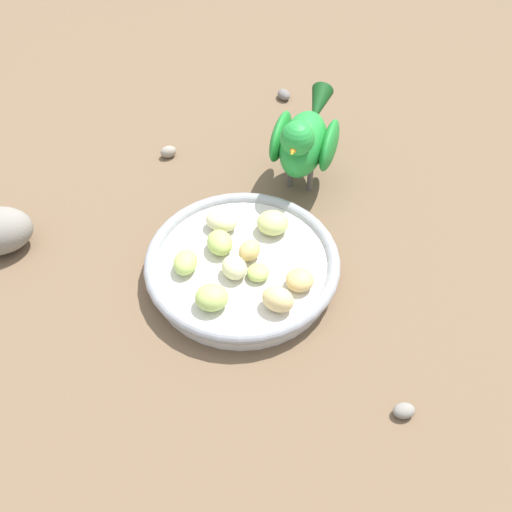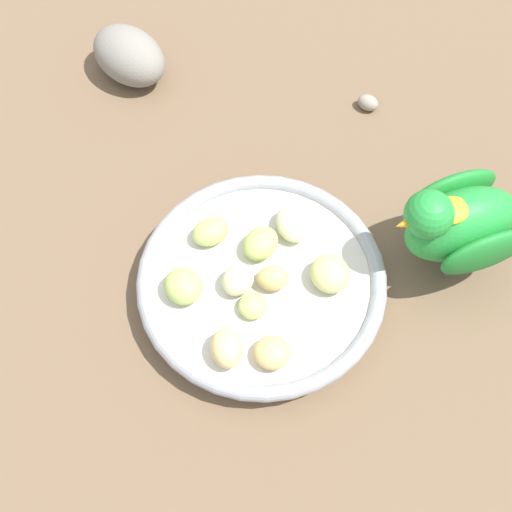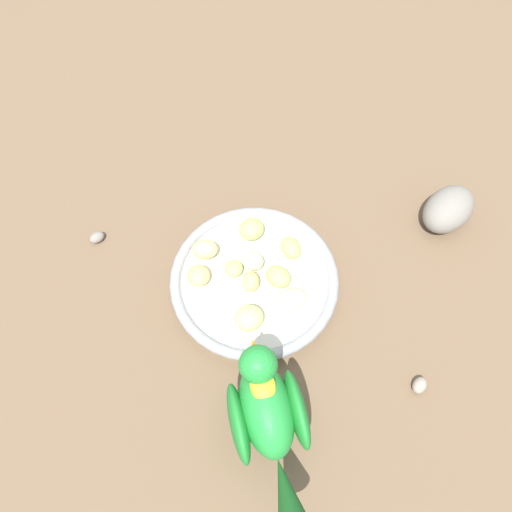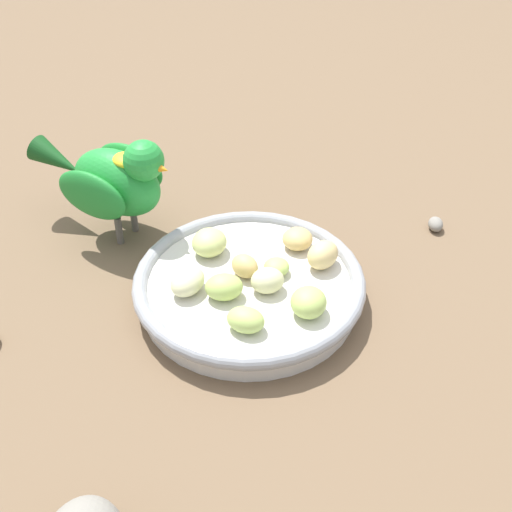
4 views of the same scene
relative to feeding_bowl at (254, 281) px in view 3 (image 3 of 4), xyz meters
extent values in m
plane|color=brown|center=(-0.01, 0.01, -0.02)|extent=(4.00, 4.00, 0.00)
cylinder|color=beige|center=(0.00, 0.00, -0.01)|extent=(0.21, 0.21, 0.03)
torus|color=#93969B|center=(0.00, 0.00, 0.01)|extent=(0.23, 0.23, 0.01)
ellipsoid|color=beige|center=(0.01, 0.06, 0.02)|extent=(0.05, 0.05, 0.02)
ellipsoid|color=#B2CC66|center=(-0.06, -0.04, 0.02)|extent=(0.05, 0.05, 0.03)
ellipsoid|color=#C6D17A|center=(0.06, 0.02, 0.02)|extent=(0.05, 0.05, 0.03)
ellipsoid|color=beige|center=(-0.02, -0.01, 0.02)|extent=(0.03, 0.04, 0.02)
ellipsoid|color=tan|center=(0.03, -0.07, 0.02)|extent=(0.04, 0.04, 0.02)
ellipsoid|color=#B2CC66|center=(0.00, -0.03, 0.02)|extent=(0.03, 0.03, 0.02)
ellipsoid|color=#B2CC66|center=(-0.01, 0.03, 0.02)|extent=(0.04, 0.04, 0.02)
ellipsoid|color=tan|center=(0.01, 0.00, 0.02)|extent=(0.04, 0.03, 0.02)
ellipsoid|color=#B2CC66|center=(-0.06, 0.03, 0.02)|extent=(0.04, 0.04, 0.02)
ellipsoid|color=#E5C67F|center=(0.00, -0.08, 0.02)|extent=(0.04, 0.04, 0.03)
cylinder|color=#59544C|center=(0.16, 0.08, 0.00)|extent=(0.01, 0.01, 0.03)
cylinder|color=#59544C|center=(0.14, 0.10, 0.00)|extent=(0.01, 0.01, 0.03)
ellipsoid|color=green|center=(0.15, 0.09, 0.05)|extent=(0.12, 0.11, 0.07)
ellipsoid|color=#1E7F2D|center=(0.18, 0.07, 0.05)|extent=(0.08, 0.07, 0.05)
ellipsoid|color=#1E7F2D|center=(0.14, 0.12, 0.05)|extent=(0.08, 0.07, 0.05)
cone|color=#144719|center=(0.21, 0.14, 0.06)|extent=(0.07, 0.07, 0.04)
sphere|color=green|center=(0.12, 0.07, 0.09)|extent=(0.06, 0.06, 0.04)
cone|color=orange|center=(0.11, 0.05, 0.09)|extent=(0.02, 0.02, 0.02)
ellipsoid|color=yellow|center=(0.14, 0.08, 0.08)|extent=(0.04, 0.04, 0.01)
ellipsoid|color=gray|center=(-0.23, 0.20, 0.01)|extent=(0.10, 0.09, 0.06)
ellipsoid|color=gray|center=(0.03, 0.25, -0.01)|extent=(0.02, 0.02, 0.02)
ellipsoid|color=gray|center=(0.04, -0.24, -0.01)|extent=(0.03, 0.02, 0.01)
camera|label=1|loc=(-0.23, -0.39, 0.53)|focal=41.94mm
camera|label=2|loc=(0.10, -0.29, 0.63)|focal=53.72mm
camera|label=3|loc=(0.24, 0.13, 0.58)|focal=33.18mm
camera|label=4|loc=(-0.48, 0.17, 0.45)|focal=48.28mm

